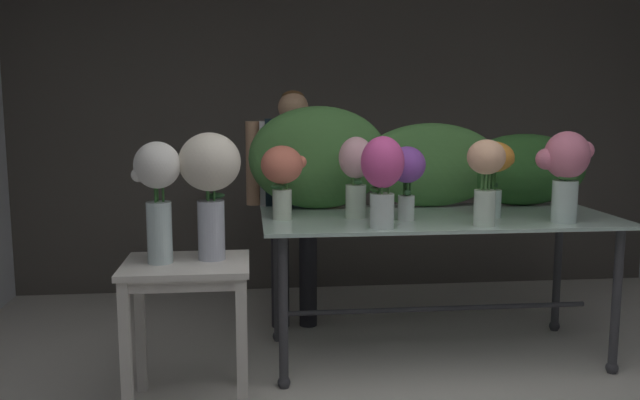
# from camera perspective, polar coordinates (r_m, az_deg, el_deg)

# --- Properties ---
(ground_plane) EXTENTS (7.19, 7.19, 0.00)m
(ground_plane) POSITION_cam_1_polar(r_m,az_deg,el_deg) (4.12, 5.11, -13.25)
(ground_plane) COLOR beige
(wall_back) EXTENTS (5.34, 0.12, 2.98)m
(wall_back) POSITION_cam_1_polar(r_m,az_deg,el_deg) (5.44, 1.95, 8.10)
(wall_back) COLOR #4C4742
(wall_back) RESTS_ON ground
(display_table_glass) EXTENTS (2.05, 0.92, 0.86)m
(display_table_glass) POSITION_cam_1_polar(r_m,az_deg,el_deg) (3.98, 10.00, -3.10)
(display_table_glass) COLOR silver
(display_table_glass) RESTS_ON ground
(side_table_white) EXTENTS (0.61, 0.50, 0.74)m
(side_table_white) POSITION_cam_1_polar(r_m,az_deg,el_deg) (3.36, -11.31, -7.23)
(side_table_white) COLOR silver
(side_table_white) RESTS_ON ground
(florist) EXTENTS (0.63, 0.24, 1.59)m
(florist) POSITION_cam_1_polar(r_m,az_deg,el_deg) (4.42, -2.26, 1.47)
(florist) COLOR #232328
(florist) RESTS_ON ground
(foliage_backdrop) EXTENTS (2.17, 0.29, 0.64)m
(foliage_backdrop) POSITION_cam_1_polar(r_m,az_deg,el_deg) (4.23, 7.86, 3.11)
(foliage_backdrop) COLOR #477F3D
(foliage_backdrop) RESTS_ON display_table_glass
(vase_sunset_peonies) EXTENTS (0.24, 0.24, 0.44)m
(vase_sunset_peonies) POSITION_cam_1_polar(r_m,az_deg,el_deg) (3.94, 14.52, 2.67)
(vase_sunset_peonies) COLOR silver
(vase_sunset_peonies) RESTS_ON display_table_glass
(vase_coral_freesia) EXTENTS (0.26, 0.24, 0.42)m
(vase_coral_freesia) POSITION_cam_1_polar(r_m,az_deg,el_deg) (3.75, -3.24, 2.36)
(vase_coral_freesia) COLOR silver
(vase_coral_freesia) RESTS_ON display_table_glass
(vase_rosy_snapdragons) EXTENTS (0.31, 0.24, 0.50)m
(vase_rosy_snapdragons) POSITION_cam_1_polar(r_m,az_deg,el_deg) (3.89, 20.26, 2.61)
(vase_rosy_snapdragons) COLOR silver
(vase_rosy_snapdragons) RESTS_ON display_table_glass
(vase_blush_hydrangea) EXTENTS (0.21, 0.20, 0.46)m
(vase_blush_hydrangea) POSITION_cam_1_polar(r_m,az_deg,el_deg) (3.80, 3.10, 2.53)
(vase_blush_hydrangea) COLOR silver
(vase_blush_hydrangea) RESTS_ON display_table_glass
(vase_peach_stock) EXTENTS (0.20, 0.20, 0.46)m
(vase_peach_stock) POSITION_cam_1_polar(r_m,az_deg,el_deg) (3.65, 14.00, 2.23)
(vase_peach_stock) COLOR silver
(vase_peach_stock) RESTS_ON display_table_glass
(vase_fuchsia_dahlias) EXTENTS (0.23, 0.23, 0.48)m
(vase_fuchsia_dahlias) POSITION_cam_1_polar(r_m,az_deg,el_deg) (3.49, 5.35, 2.21)
(vase_fuchsia_dahlias) COLOR silver
(vase_fuchsia_dahlias) RESTS_ON display_table_glass
(vase_violet_tulips) EXTENTS (0.21, 0.21, 0.42)m
(vase_violet_tulips) POSITION_cam_1_polar(r_m,az_deg,el_deg) (3.74, 7.44, 2.34)
(vase_violet_tulips) COLOR silver
(vase_violet_tulips) RESTS_ON display_table_glass
(vase_white_roses_tall) EXTENTS (0.23, 0.22, 0.59)m
(vase_white_roses_tall) POSITION_cam_1_polar(r_m,az_deg,el_deg) (3.28, -13.70, 0.79)
(vase_white_roses_tall) COLOR silver
(vase_white_roses_tall) RESTS_ON side_table_white
(vase_cream_lisianthus_tall) EXTENTS (0.30, 0.30, 0.63)m
(vase_cream_lisianthus_tall) POSITION_cam_1_polar(r_m,az_deg,el_deg) (3.30, -9.38, 1.88)
(vase_cream_lisianthus_tall) COLOR silver
(vase_cream_lisianthus_tall) RESTS_ON side_table_white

